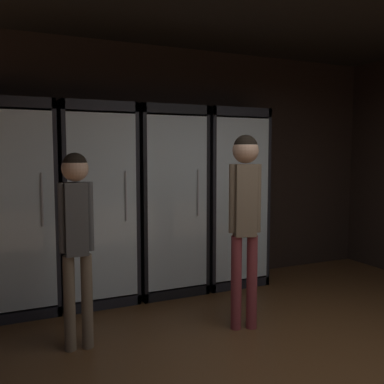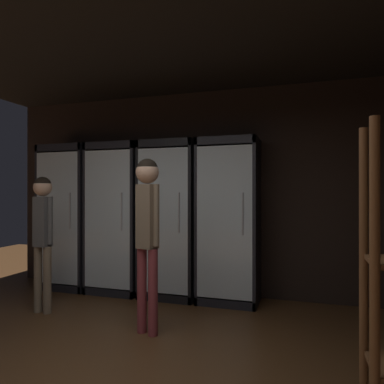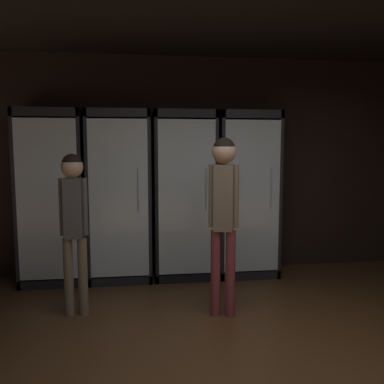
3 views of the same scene
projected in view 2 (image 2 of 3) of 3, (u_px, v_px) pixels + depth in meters
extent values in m
cube|color=black|center=(204.00, 192.00, 4.98)|extent=(6.00, 0.06, 2.80)
cube|color=black|center=(140.00, 25.00, 3.04)|extent=(6.00, 8.00, 0.06)
cube|color=black|center=(80.00, 215.00, 5.50)|extent=(0.76, 0.04, 2.08)
cube|color=black|center=(49.00, 216.00, 5.36)|extent=(0.04, 0.56, 2.08)
cube|color=black|center=(90.00, 217.00, 5.15)|extent=(0.04, 0.56, 2.08)
cube|color=black|center=(69.00, 149.00, 5.26)|extent=(0.76, 0.56, 0.10)
cube|color=black|center=(69.00, 284.00, 5.26)|extent=(0.76, 0.56, 0.10)
cube|color=white|center=(78.00, 216.00, 5.47)|extent=(0.68, 0.02, 1.84)
cube|color=silver|center=(57.00, 218.00, 5.00)|extent=(0.68, 0.02, 1.84)
cylinder|color=#B2B2B7|center=(70.00, 211.00, 4.91)|extent=(0.02, 0.02, 0.50)
cube|color=silver|center=(69.00, 279.00, 5.26)|extent=(0.66, 0.48, 0.02)
cylinder|color=#336B38|center=(58.00, 271.00, 5.28)|extent=(0.07, 0.07, 0.22)
cylinder|color=#336B38|center=(58.00, 260.00, 5.28)|extent=(0.03, 0.03, 0.09)
cylinder|color=tan|center=(58.00, 271.00, 5.28)|extent=(0.08, 0.08, 0.07)
cylinder|color=gray|center=(80.00, 271.00, 5.23)|extent=(0.07, 0.07, 0.23)
cylinder|color=gray|center=(80.00, 261.00, 5.23)|extent=(0.03, 0.03, 0.08)
cylinder|color=tan|center=(80.00, 270.00, 5.23)|extent=(0.07, 0.07, 0.06)
cube|color=silver|center=(69.00, 238.00, 5.26)|extent=(0.66, 0.48, 0.02)
cylinder|color=gray|center=(54.00, 230.00, 5.30)|extent=(0.07, 0.07, 0.21)
cylinder|color=gray|center=(54.00, 221.00, 5.30)|extent=(0.03, 0.03, 0.06)
cylinder|color=tan|center=(54.00, 230.00, 5.30)|extent=(0.08, 0.08, 0.05)
cylinder|color=black|center=(64.00, 230.00, 5.25)|extent=(0.07, 0.07, 0.21)
cylinder|color=black|center=(64.00, 220.00, 5.25)|extent=(0.03, 0.03, 0.08)
cylinder|color=#2D2D33|center=(64.00, 231.00, 5.25)|extent=(0.07, 0.07, 0.06)
cylinder|color=#194723|center=(74.00, 231.00, 5.25)|extent=(0.06, 0.06, 0.19)
cylinder|color=#194723|center=(74.00, 221.00, 5.25)|extent=(0.02, 0.02, 0.09)
cylinder|color=beige|center=(74.00, 231.00, 5.25)|extent=(0.06, 0.06, 0.07)
cylinder|color=gray|center=(85.00, 230.00, 5.22)|extent=(0.07, 0.07, 0.23)
cylinder|color=gray|center=(85.00, 218.00, 5.22)|extent=(0.03, 0.03, 0.10)
cylinder|color=#B2332D|center=(85.00, 229.00, 5.22)|extent=(0.07, 0.07, 0.08)
cube|color=silver|center=(69.00, 196.00, 5.26)|extent=(0.66, 0.48, 0.02)
cylinder|color=#194723|center=(56.00, 188.00, 5.37)|extent=(0.06, 0.06, 0.22)
cylinder|color=#194723|center=(56.00, 178.00, 5.37)|extent=(0.02, 0.02, 0.08)
cylinder|color=#2D2D33|center=(56.00, 189.00, 5.37)|extent=(0.07, 0.07, 0.06)
cylinder|color=#9EAD99|center=(64.00, 188.00, 5.28)|extent=(0.08, 0.08, 0.22)
cylinder|color=#9EAD99|center=(64.00, 178.00, 5.28)|extent=(0.03, 0.03, 0.08)
cylinder|color=#2D2D33|center=(64.00, 189.00, 5.28)|extent=(0.08, 0.08, 0.08)
cylinder|color=black|center=(73.00, 188.00, 5.22)|extent=(0.07, 0.07, 0.23)
cylinder|color=black|center=(73.00, 178.00, 5.22)|extent=(0.03, 0.03, 0.07)
cylinder|color=white|center=(73.00, 189.00, 5.22)|extent=(0.08, 0.08, 0.09)
cylinder|color=#9EAD99|center=(85.00, 189.00, 5.22)|extent=(0.06, 0.06, 0.21)
cylinder|color=#9EAD99|center=(85.00, 179.00, 5.22)|extent=(0.02, 0.02, 0.07)
cylinder|color=beige|center=(85.00, 191.00, 5.22)|extent=(0.06, 0.06, 0.08)
cube|color=black|center=(126.00, 217.00, 5.26)|extent=(0.76, 0.04, 2.08)
cube|color=black|center=(95.00, 217.00, 5.13)|extent=(0.04, 0.56, 2.08)
cube|color=black|center=(140.00, 218.00, 4.91)|extent=(0.04, 0.56, 2.08)
cube|color=black|center=(117.00, 147.00, 5.02)|extent=(0.76, 0.56, 0.10)
cube|color=black|center=(117.00, 288.00, 5.02)|extent=(0.76, 0.56, 0.10)
cube|color=white|center=(125.00, 217.00, 5.24)|extent=(0.68, 0.02, 1.84)
cube|color=silver|center=(107.00, 219.00, 4.76)|extent=(0.68, 0.02, 1.84)
cylinder|color=#B2B2B7|center=(122.00, 212.00, 4.67)|extent=(0.02, 0.02, 0.50)
cube|color=silver|center=(117.00, 283.00, 5.02)|extent=(0.66, 0.48, 0.02)
cylinder|color=brown|center=(103.00, 274.00, 5.06)|extent=(0.06, 0.06, 0.21)
cylinder|color=brown|center=(103.00, 264.00, 5.06)|extent=(0.02, 0.02, 0.08)
cylinder|color=#B2332D|center=(103.00, 275.00, 5.06)|extent=(0.06, 0.06, 0.08)
cylinder|color=black|center=(118.00, 274.00, 5.05)|extent=(0.08, 0.08, 0.23)
cylinder|color=black|center=(118.00, 263.00, 5.05)|extent=(0.03, 0.03, 0.07)
cylinder|color=#2D2D33|center=(118.00, 273.00, 5.05)|extent=(0.08, 0.08, 0.09)
cylinder|color=gray|center=(132.00, 275.00, 4.96)|extent=(0.06, 0.06, 0.24)
cylinder|color=gray|center=(132.00, 263.00, 4.96)|extent=(0.02, 0.02, 0.10)
cylinder|color=tan|center=(132.00, 274.00, 4.96)|extent=(0.06, 0.06, 0.09)
cube|color=silver|center=(117.00, 240.00, 5.02)|extent=(0.66, 0.48, 0.02)
cylinder|color=#194723|center=(102.00, 232.00, 5.11)|extent=(0.07, 0.07, 0.18)
cylinder|color=#194723|center=(102.00, 223.00, 5.11)|extent=(0.03, 0.03, 0.08)
cylinder|color=beige|center=(102.00, 231.00, 5.11)|extent=(0.07, 0.07, 0.06)
cylinder|color=brown|center=(112.00, 231.00, 5.05)|extent=(0.08, 0.08, 0.23)
cylinder|color=brown|center=(112.00, 220.00, 5.05)|extent=(0.03, 0.03, 0.08)
cylinder|color=#2D2D33|center=(112.00, 231.00, 5.05)|extent=(0.08, 0.08, 0.09)
cylinder|color=black|center=(124.00, 232.00, 5.04)|extent=(0.08, 0.08, 0.20)
cylinder|color=black|center=(124.00, 221.00, 5.04)|extent=(0.03, 0.03, 0.09)
cylinder|color=#2D2D33|center=(124.00, 233.00, 5.04)|extent=(0.08, 0.08, 0.07)
cylinder|color=black|center=(133.00, 233.00, 4.97)|extent=(0.07, 0.07, 0.19)
cylinder|color=black|center=(133.00, 224.00, 4.97)|extent=(0.03, 0.03, 0.06)
cylinder|color=tan|center=(133.00, 235.00, 4.97)|extent=(0.07, 0.07, 0.05)
cube|color=silver|center=(117.00, 196.00, 5.02)|extent=(0.66, 0.48, 0.02)
cylinder|color=#194723|center=(103.00, 189.00, 5.07)|extent=(0.06, 0.06, 0.19)
cylinder|color=#194723|center=(103.00, 181.00, 5.07)|extent=(0.02, 0.02, 0.06)
cylinder|color=#B2332D|center=(103.00, 189.00, 5.07)|extent=(0.06, 0.06, 0.07)
cylinder|color=#336B38|center=(119.00, 187.00, 5.05)|extent=(0.08, 0.08, 0.24)
cylinder|color=#336B38|center=(119.00, 176.00, 5.05)|extent=(0.03, 0.03, 0.08)
cylinder|color=white|center=(119.00, 187.00, 5.05)|extent=(0.08, 0.08, 0.08)
cylinder|color=gray|center=(131.00, 188.00, 4.96)|extent=(0.07, 0.07, 0.23)
cylinder|color=gray|center=(131.00, 177.00, 4.96)|extent=(0.02, 0.02, 0.07)
cylinder|color=beige|center=(131.00, 188.00, 4.96)|extent=(0.07, 0.07, 0.08)
cube|color=black|center=(177.00, 218.00, 5.03)|extent=(0.76, 0.04, 2.08)
cube|color=black|center=(146.00, 218.00, 4.89)|extent=(0.04, 0.56, 2.08)
cube|color=black|center=(196.00, 220.00, 4.67)|extent=(0.04, 0.56, 2.08)
cube|color=black|center=(170.00, 145.00, 4.78)|extent=(0.76, 0.56, 0.10)
cube|color=black|center=(170.00, 293.00, 4.78)|extent=(0.76, 0.56, 0.10)
cube|color=white|center=(176.00, 218.00, 5.00)|extent=(0.68, 0.02, 1.84)
cube|color=silver|center=(163.00, 220.00, 4.52)|extent=(0.68, 0.02, 1.84)
cylinder|color=#B2B2B7|center=(179.00, 213.00, 4.43)|extent=(0.02, 0.02, 0.50)
cube|color=silver|center=(170.00, 288.00, 4.78)|extent=(0.66, 0.48, 0.02)
cylinder|color=#194723|center=(160.00, 278.00, 4.87)|extent=(0.07, 0.07, 0.20)
cylinder|color=#194723|center=(160.00, 267.00, 4.87)|extent=(0.03, 0.03, 0.09)
cylinder|color=beige|center=(160.00, 279.00, 4.87)|extent=(0.08, 0.08, 0.08)
cylinder|color=#9EAD99|center=(181.00, 281.00, 4.71)|extent=(0.07, 0.07, 0.19)
cylinder|color=#9EAD99|center=(181.00, 270.00, 4.71)|extent=(0.03, 0.03, 0.10)
cylinder|color=beige|center=(181.00, 283.00, 4.71)|extent=(0.07, 0.07, 0.07)
cube|color=silver|center=(170.00, 253.00, 4.78)|extent=(0.66, 0.48, 0.02)
cylinder|color=#9EAD99|center=(154.00, 245.00, 4.87)|extent=(0.08, 0.08, 0.20)
cylinder|color=#9EAD99|center=(154.00, 235.00, 4.87)|extent=(0.03, 0.03, 0.07)
cylinder|color=tan|center=(154.00, 244.00, 4.87)|extent=(0.08, 0.08, 0.06)
cylinder|color=#9EAD99|center=(166.00, 244.00, 4.85)|extent=(0.07, 0.07, 0.23)
cylinder|color=#9EAD99|center=(166.00, 232.00, 4.85)|extent=(0.02, 0.02, 0.07)
cylinder|color=beige|center=(166.00, 246.00, 4.85)|extent=(0.07, 0.07, 0.08)
cylinder|color=black|center=(177.00, 246.00, 4.79)|extent=(0.07, 0.07, 0.19)
cylinder|color=black|center=(177.00, 236.00, 4.79)|extent=(0.02, 0.02, 0.07)
cylinder|color=#2D2D33|center=(177.00, 246.00, 4.79)|extent=(0.07, 0.07, 0.07)
cylinder|color=black|center=(188.00, 246.00, 4.71)|extent=(0.08, 0.08, 0.21)
cylinder|color=black|center=(188.00, 235.00, 4.71)|extent=(0.03, 0.03, 0.07)
cylinder|color=tan|center=(188.00, 248.00, 4.71)|extent=(0.08, 0.08, 0.05)
cube|color=silver|center=(170.00, 219.00, 4.78)|extent=(0.66, 0.48, 0.02)
cylinder|color=#9EAD99|center=(161.00, 210.00, 4.87)|extent=(0.07, 0.07, 0.23)
cylinder|color=#9EAD99|center=(161.00, 198.00, 4.87)|extent=(0.02, 0.02, 0.08)
cylinder|color=tan|center=(161.00, 210.00, 4.87)|extent=(0.07, 0.07, 0.07)
cylinder|color=#194723|center=(183.00, 211.00, 4.76)|extent=(0.06, 0.06, 0.20)
cylinder|color=#194723|center=(183.00, 201.00, 4.76)|extent=(0.02, 0.02, 0.07)
cylinder|color=#B2332D|center=(183.00, 212.00, 4.76)|extent=(0.06, 0.06, 0.08)
cube|color=silver|center=(170.00, 185.00, 4.78)|extent=(0.66, 0.48, 0.02)
cylinder|color=#194723|center=(158.00, 178.00, 4.81)|extent=(0.08, 0.08, 0.18)
cylinder|color=#194723|center=(158.00, 169.00, 4.81)|extent=(0.03, 0.03, 0.07)
cylinder|color=#2D2D33|center=(158.00, 179.00, 4.81)|extent=(0.08, 0.08, 0.06)
cylinder|color=brown|center=(181.00, 176.00, 4.71)|extent=(0.08, 0.08, 0.22)
cylinder|color=brown|center=(181.00, 165.00, 4.71)|extent=(0.03, 0.03, 0.09)
cylinder|color=white|center=(181.00, 178.00, 4.71)|extent=(0.08, 0.08, 0.06)
cube|color=black|center=(232.00, 219.00, 4.79)|extent=(0.76, 0.04, 2.08)
cube|color=black|center=(202.00, 220.00, 4.65)|extent=(0.04, 0.56, 2.08)
cube|color=black|center=(257.00, 221.00, 4.43)|extent=(0.04, 0.56, 2.08)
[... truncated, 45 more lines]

